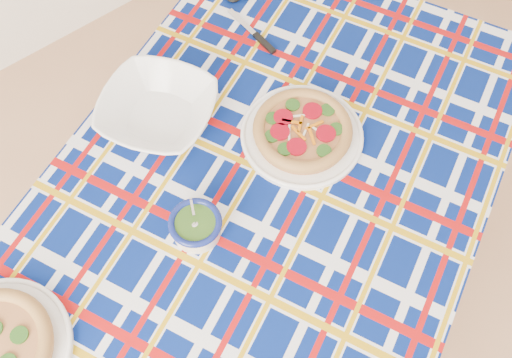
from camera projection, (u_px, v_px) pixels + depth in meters
dining_table at (259, 211)px, 1.34m from camera, size 1.74×1.46×0.70m
tablecloth at (259, 207)px, 1.32m from camera, size 1.78×1.50×0.10m
main_focaccia_plate at (303, 130)px, 1.33m from camera, size 0.38×0.38×0.06m
pesto_bowl at (196, 225)px, 1.21m from camera, size 0.16×0.16×0.07m
serving_bowl at (158, 110)px, 1.36m from camera, size 0.37×0.37×0.07m
table_knife at (244, 23)px, 1.53m from camera, size 0.02×0.21×0.01m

